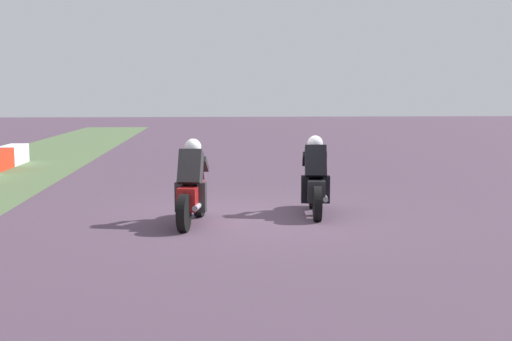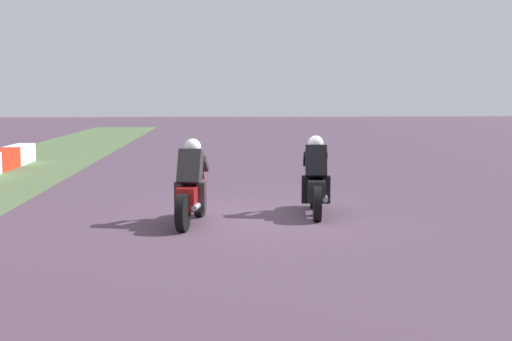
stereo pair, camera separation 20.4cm
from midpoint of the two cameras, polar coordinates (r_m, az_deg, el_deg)
ground_plane at (r=12.29m, az=-1.11°, el=-4.07°), size 120.00×120.00×0.00m
rider_lane_a at (r=12.52m, az=4.73°, el=-1.01°), size 2.04×0.57×1.51m
rider_lane_b at (r=11.59m, az=-6.12°, el=-1.63°), size 2.03×0.62×1.51m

